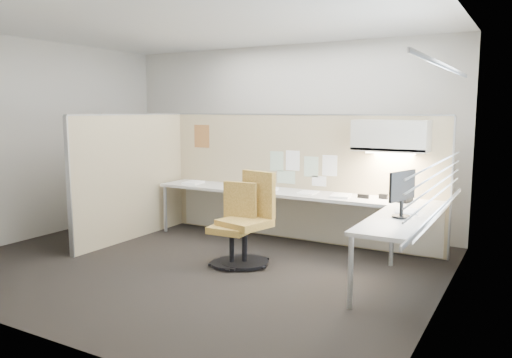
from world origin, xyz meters
The scene contains 26 objects.
floor centered at (0.00, 0.00, -0.01)m, with size 5.50×4.50×0.01m, color black.
ceiling centered at (0.00, 0.00, 2.80)m, with size 5.50×4.50×0.01m, color white.
wall_back centered at (0.00, 2.25, 1.40)m, with size 5.50×0.02×2.80m, color beige.
wall_front centered at (0.00, -2.25, 1.40)m, with size 5.50×0.02×2.80m, color beige.
wall_left centered at (-2.75, 0.00, 1.40)m, with size 0.02×4.50×2.80m, color beige.
wall_right centered at (2.75, 0.00, 1.40)m, with size 0.02×4.50×2.80m, color beige.
window_pane centered at (2.73, 0.00, 1.55)m, with size 0.01×2.80×1.30m, color #A7B7C2.
partition_back centered at (0.55, 1.60, 0.88)m, with size 4.10×0.06×1.75m, color tan.
partition_left centered at (-1.50, 0.50, 0.88)m, with size 0.06×2.20×1.75m, color tan.
desk centered at (0.93, 1.13, 0.60)m, with size 4.00×2.07×0.73m.
overhead_bin centered at (1.90, 1.39, 1.51)m, with size 0.90×0.36×0.38m, color beige.
task_light_strip centered at (1.90, 1.39, 1.30)m, with size 0.60×0.06×0.02m, color #FFEABF.
pinned_papers centered at (0.63, 1.57, 1.03)m, with size 1.01×0.00×0.47m.
poster centered at (-1.05, 1.57, 1.42)m, with size 0.28×0.00×0.35m, color orange.
chair_left centered at (0.41, 0.16, 0.45)m, with size 0.50×0.51×0.95m.
chair_right centered at (0.55, 0.27, 0.51)m, with size 0.61×0.63×1.08m.
monitor centered at (2.30, 0.36, 1.01)m, with size 0.19×0.44×0.48m.
phone centered at (2.09, 1.27, 0.78)m, with size 0.25×0.24×0.12m.
stapler centered at (1.61, 1.27, 0.76)m, with size 0.14×0.04×0.05m, color black.
tape_dispenser centered at (1.84, 1.36, 0.76)m, with size 0.10×0.06×0.06m, color black.
coat_hook centered at (-1.58, -0.09, 1.41)m, with size 0.18×0.47×1.41m.
paper_stack_0 centered at (-0.97, 1.23, 0.75)m, with size 0.23×0.30×0.03m, color white.
paper_stack_1 centered at (0.32, 1.15, 0.75)m, with size 0.23×0.30×0.04m, color white.
paper_stack_2 centered at (0.86, 1.28, 0.74)m, with size 0.23×0.30×0.01m, color white.
paper_stack_3 centered at (1.34, 1.22, 0.74)m, with size 0.23×0.30×0.03m, color white.
paper_stack_4 centered at (2.28, 0.68, 0.74)m, with size 0.23×0.30×0.02m, color white.
Camera 1 is at (3.47, -4.71, 1.82)m, focal length 35.00 mm.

